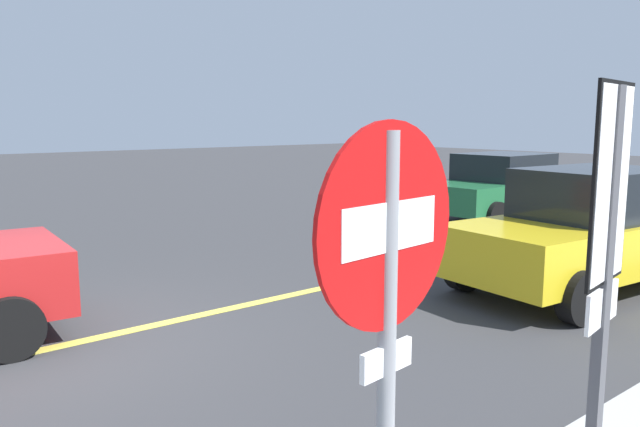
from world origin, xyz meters
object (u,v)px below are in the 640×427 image
object	(u,v)px
car_green_approaching	(499,186)
car_yellow_far_lane	(589,230)
stop_sign	(387,324)
speed_limit_sign	(607,237)

from	to	relation	value
car_green_approaching	car_yellow_far_lane	bearing A→B (deg)	-134.03
stop_sign	car_green_approaching	size ratio (longest dim) A/B	0.56
speed_limit_sign	car_yellow_far_lane	xyz separation A→B (m)	(5.22, 2.73, -0.93)
car_green_approaching	speed_limit_sign	bearing A→B (deg)	-143.04
stop_sign	car_yellow_far_lane	bearing A→B (deg)	21.54
speed_limit_sign	car_green_approaching	xyz separation A→B (m)	(9.47, 7.12, -0.98)
car_yellow_far_lane	car_green_approaching	size ratio (longest dim) A/B	1.04
stop_sign	speed_limit_sign	xyz separation A→B (m)	(1.42, -0.11, 0.17)
stop_sign	car_yellow_far_lane	size ratio (longest dim) A/B	0.54
speed_limit_sign	car_yellow_far_lane	world-z (taller)	speed_limit_sign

